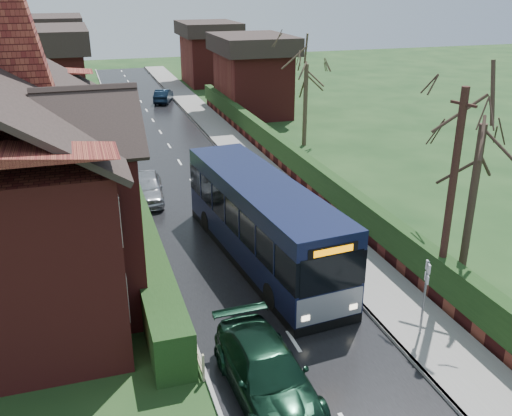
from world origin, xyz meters
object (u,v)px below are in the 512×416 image
object	(u,v)px
car_green	(267,373)
telegraph_pole	(450,200)
bus	(262,222)
car_silver	(147,188)
bus_stop_sign	(425,288)

from	to	relation	value
car_green	telegraph_pole	size ratio (longest dim) A/B	0.65
bus	car_silver	bearing A→B (deg)	108.13
bus	car_silver	xyz separation A→B (m)	(-3.60, 8.27, -0.98)
bus	car_silver	size ratio (longest dim) A/B	2.74
bus	car_green	size ratio (longest dim) A/B	2.28
car_silver	car_green	world-z (taller)	car_green
telegraph_pole	bus_stop_sign	bearing A→B (deg)	-150.49
bus	car_green	xyz separation A→B (m)	(-2.40, -7.81, -0.96)
car_silver	car_green	xyz separation A→B (m)	(1.20, -16.07, 0.02)
bus	car_green	world-z (taller)	bus
car_silver	car_green	distance (m)	16.12
car_silver	car_green	bearing A→B (deg)	-79.87
bus_stop_sign	telegraph_pole	bearing A→B (deg)	63.71
bus	car_silver	world-z (taller)	bus
bus	bus_stop_sign	bearing A→B (deg)	-69.83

